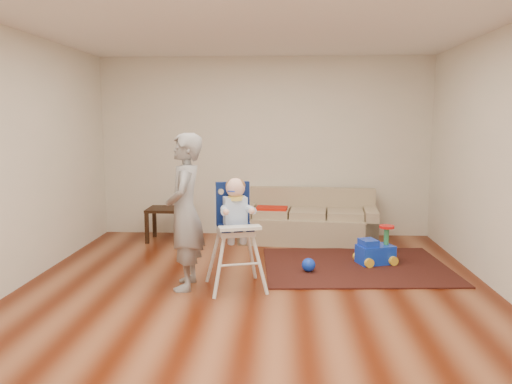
# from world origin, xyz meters

# --- Properties ---
(ground) EXTENTS (5.50, 5.50, 0.00)m
(ground) POSITION_xyz_m (0.00, 0.00, 0.00)
(ground) COLOR #4A1505
(ground) RESTS_ON ground
(room_envelope) EXTENTS (5.04, 5.52, 2.72)m
(room_envelope) POSITION_xyz_m (0.00, 0.53, 1.88)
(room_envelope) COLOR silver
(room_envelope) RESTS_ON ground
(sofa) EXTENTS (2.01, 0.97, 0.75)m
(sofa) POSITION_xyz_m (0.65, 2.30, 0.38)
(sofa) COLOR gray
(sofa) RESTS_ON ground
(side_table) EXTENTS (0.48, 0.48, 0.48)m
(side_table) POSITION_xyz_m (-1.45, 2.26, 0.24)
(side_table) COLOR black
(side_table) RESTS_ON ground
(area_rug) EXTENTS (2.29, 1.79, 0.02)m
(area_rug) POSITION_xyz_m (1.17, 1.05, 0.01)
(area_rug) COLOR black
(area_rug) RESTS_ON ground
(ride_on_toy) EXTENTS (0.50, 0.43, 0.47)m
(ride_on_toy) POSITION_xyz_m (1.43, 1.16, 0.25)
(ride_on_toy) COLOR blue
(ride_on_toy) RESTS_ON area_rug
(toy_ball) EXTENTS (0.16, 0.16, 0.16)m
(toy_ball) POSITION_xyz_m (0.59, 0.77, 0.10)
(toy_ball) COLOR blue
(toy_ball) RESTS_ON area_rug
(high_chair) EXTENTS (0.68, 0.68, 1.18)m
(high_chair) POSITION_xyz_m (-0.20, 0.21, 0.57)
(high_chair) COLOR silver
(high_chair) RESTS_ON ground
(adult) EXTENTS (0.43, 0.62, 1.63)m
(adult) POSITION_xyz_m (-0.73, 0.20, 0.82)
(adult) COLOR gray
(adult) RESTS_ON ground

